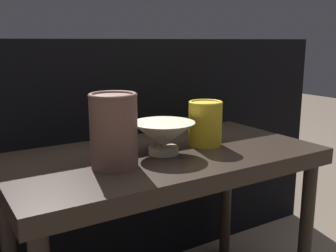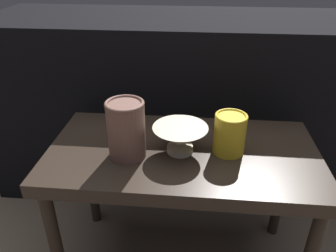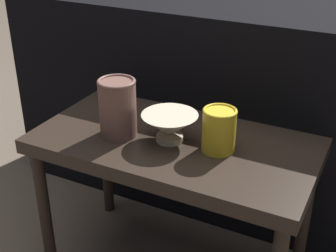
{
  "view_description": "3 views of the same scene",
  "coord_description": "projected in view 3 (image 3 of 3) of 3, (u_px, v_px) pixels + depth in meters",
  "views": [
    {
      "loc": [
        -0.48,
        -0.79,
        0.73
      ],
      "look_at": [
        -0.01,
        -0.03,
        0.53
      ],
      "focal_mm": 42.0,
      "sensor_mm": 36.0,
      "label": 1
    },
    {
      "loc": [
        0.03,
        -0.78,
        0.97
      ],
      "look_at": [
        -0.04,
        -0.02,
        0.55
      ],
      "focal_mm": 35.0,
      "sensor_mm": 36.0,
      "label": 2
    },
    {
      "loc": [
        0.49,
        -1.0,
        1.07
      ],
      "look_at": [
        0.0,
        -0.04,
        0.52
      ],
      "focal_mm": 50.0,
      "sensor_mm": 36.0,
      "label": 3
    }
  ],
  "objects": [
    {
      "name": "table",
      "position": [
        174.0,
        157.0,
        1.29
      ],
      "size": [
        0.76,
        0.4,
        0.46
      ],
      "color": "#2D231C",
      "rests_on": "ground_plane"
    },
    {
      "name": "couch_backdrop",
      "position": [
        235.0,
        104.0,
        1.7
      ],
      "size": [
        1.6,
        0.5,
        0.73
      ],
      "color": "black",
      "rests_on": "ground_plane"
    },
    {
      "name": "bowl",
      "position": [
        170.0,
        126.0,
        1.24
      ],
      "size": [
        0.15,
        0.15,
        0.08
      ],
      "color": "beige",
      "rests_on": "table"
    },
    {
      "name": "vase_textured_left",
      "position": [
        118.0,
        107.0,
        1.25
      ],
      "size": [
        0.1,
        0.1,
        0.16
      ],
      "color": "brown",
      "rests_on": "table"
    },
    {
      "name": "vase_colorful_right",
      "position": [
        220.0,
        129.0,
        1.19
      ],
      "size": [
        0.09,
        0.09,
        0.12
      ],
      "color": "gold",
      "rests_on": "table"
    }
  ]
}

